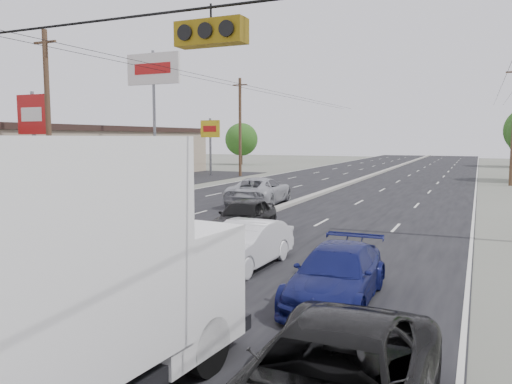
% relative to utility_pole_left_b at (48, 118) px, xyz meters
% --- Properties ---
extents(road_surface, '(20.00, 160.00, 0.02)m').
position_rel_utility_pole_left_b_xyz_m(road_surface, '(12.50, 15.00, -5.11)').
color(road_surface, black).
rests_on(road_surface, ground).
extents(center_median, '(0.50, 160.00, 0.20)m').
position_rel_utility_pole_left_b_xyz_m(center_median, '(12.50, 15.00, -5.01)').
color(center_median, gray).
rests_on(center_median, ground).
extents(strip_mall, '(12.00, 42.00, 4.60)m').
position_rel_utility_pole_left_b_xyz_m(strip_mall, '(-13.50, 10.00, -2.81)').
color(strip_mall, tan).
rests_on(strip_mall, ground).
extents(parking_lot, '(10.00, 42.00, 0.02)m').
position_rel_utility_pole_left_b_xyz_m(parking_lot, '(-4.50, 10.00, -5.11)').
color(parking_lot, black).
rests_on(parking_lot, ground).
extents(utility_pole_left_b, '(1.60, 0.30, 10.00)m').
position_rel_utility_pole_left_b_xyz_m(utility_pole_left_b, '(0.00, 0.00, 0.00)').
color(utility_pole_left_b, '#422D1E').
rests_on(utility_pole_left_b, ground).
extents(utility_pole_left_c, '(1.60, 0.30, 10.00)m').
position_rel_utility_pole_left_b_xyz_m(utility_pole_left_c, '(0.00, 25.00, 0.00)').
color(utility_pole_left_c, '#422D1E').
rests_on(utility_pole_left_c, ground).
extents(pole_sign_mid, '(2.60, 0.25, 7.00)m').
position_rel_utility_pole_left_b_xyz_m(pole_sign_mid, '(-4.50, 3.00, 0.01)').
color(pole_sign_mid, slate).
rests_on(pole_sign_mid, ground).
extents(pole_sign_billboard, '(5.00, 0.25, 11.00)m').
position_rel_utility_pole_left_b_xyz_m(pole_sign_billboard, '(-2.00, 13.00, 3.76)').
color(pole_sign_billboard, slate).
rests_on(pole_sign_billboard, ground).
extents(pole_sign_far, '(2.20, 0.25, 6.00)m').
position_rel_utility_pole_left_b_xyz_m(pole_sign_far, '(-3.50, 25.00, -0.70)').
color(pole_sign_far, slate).
rests_on(pole_sign_far, ground).
extents(tree_left_far, '(4.80, 4.80, 6.12)m').
position_rel_utility_pole_left_b_xyz_m(tree_left_far, '(-9.50, 45.00, -1.39)').
color(tree_left_far, '#382619').
rests_on(tree_left_far, ground).
extents(box_truck, '(3.42, 8.09, 4.00)m').
position_rel_utility_pole_left_b_xyz_m(box_truck, '(17.05, -16.98, -3.05)').
color(box_truck, black).
rests_on(box_truck, ground).
extents(red_sedan, '(1.84, 4.18, 1.34)m').
position_rel_utility_pole_left_b_xyz_m(red_sedan, '(13.90, -10.91, -4.44)').
color(red_sedan, maroon).
rests_on(red_sedan, ground).
extents(queue_car_a, '(2.18, 4.56, 1.51)m').
position_rel_utility_pole_left_b_xyz_m(queue_car_a, '(13.90, -3.25, -4.35)').
color(queue_car_a, black).
rests_on(queue_car_a, ground).
extents(queue_car_b, '(1.64, 4.31, 1.40)m').
position_rel_utility_pole_left_b_xyz_m(queue_car_b, '(16.11, -7.77, -4.41)').
color(queue_car_b, white).
rests_on(queue_car_b, ground).
extents(queue_car_d, '(1.99, 4.65, 1.34)m').
position_rel_utility_pole_left_b_xyz_m(queue_car_d, '(19.50, -9.80, -4.44)').
color(queue_car_d, '#111657').
rests_on(queue_car_d, ground).
extents(oncoming_near, '(1.93, 4.70, 1.36)m').
position_rel_utility_pole_left_b_xyz_m(oncoming_near, '(9.68, -3.58, -4.43)').
color(oncoming_near, black).
rests_on(oncoming_near, ground).
extents(oncoming_far, '(3.29, 6.12, 1.63)m').
position_rel_utility_pole_left_b_xyz_m(oncoming_far, '(10.74, 5.60, -4.29)').
color(oncoming_far, '#A1A2A8').
rests_on(oncoming_far, ground).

